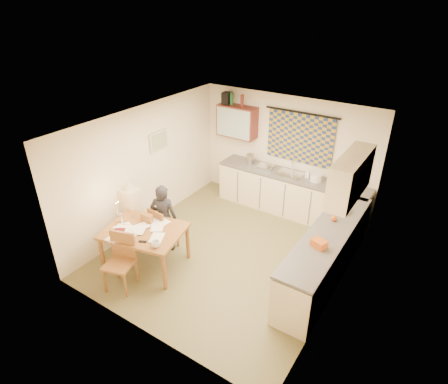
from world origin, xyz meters
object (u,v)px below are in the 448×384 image
Objects in this scene: counter_back at (290,194)px; shelf_stand at (133,214)px; person at (164,218)px; counter_right at (325,255)px; chair_far at (164,236)px; dining_table at (146,247)px; stove at (297,298)px.

shelf_stand is (-2.15, -2.58, 0.09)m from counter_back.
counter_right is at bearing 171.89° from person.
counter_back is at bearing -144.50° from person.
counter_back is 3.72× the size of chair_far.
dining_table is (-1.35, -3.07, -0.07)m from counter_back.
counter_right is at bearing 90.00° from stove.
person is (0.02, 0.01, 0.40)m from chair_far.
chair_far is (-0.08, 0.56, -0.10)m from dining_table.
counter_back and counter_right have the same top height.
stove is at bearing 148.38° from person.
dining_table is (-2.74, -1.42, -0.07)m from counter_right.
stove is 0.80× the size of shelf_stand.
counter_back is at bearing -114.83° from chair_far.
dining_table is at bearing -152.58° from counter_right.
counter_back is 2.45× the size of person.
counter_back is 3.80× the size of stove.
stove is (1.39, -2.82, -0.02)m from counter_back.
dining_table is at bearing 70.71° from person.
shelf_stand is at bearing 136.04° from dining_table.
counter_right is (1.39, -1.65, -0.00)m from counter_back.
person reaches higher than dining_table.
shelf_stand is (-0.72, -0.07, 0.27)m from chair_far.
shelf_stand reaches higher than stove.
stove reaches higher than dining_table.
person is at bearing -157.93° from chair_far.
chair_far is 0.77m from shelf_stand.
chair_far reaches higher than dining_table.
counter_back is at bearing 116.25° from stove.
counter_right is 2.72× the size of shelf_stand.
dining_table is 1.39× the size of shelf_stand.
dining_table is at bearing -113.74° from counter_back.
person is at bearing 173.54° from stove.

